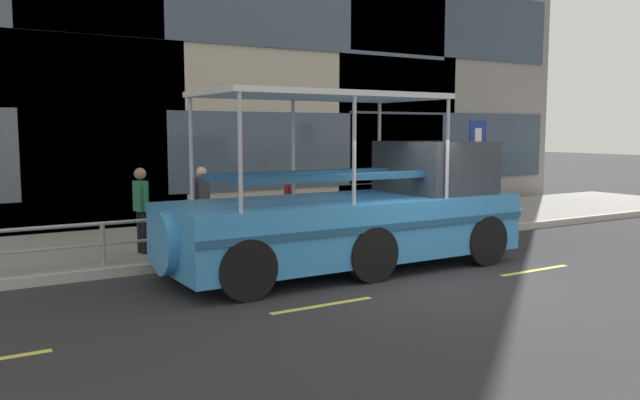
# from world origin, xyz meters

# --- Properties ---
(ground_plane) EXTENTS (120.00, 120.00, 0.00)m
(ground_plane) POSITION_xyz_m (0.00, 0.00, 0.00)
(ground_plane) COLOR #2B2B2D
(sidewalk) EXTENTS (32.00, 4.80, 0.18)m
(sidewalk) POSITION_xyz_m (0.00, 5.60, 0.09)
(sidewalk) COLOR gray
(sidewalk) RESTS_ON ground_plane
(curb_edge) EXTENTS (32.00, 0.18, 0.18)m
(curb_edge) POSITION_xyz_m (0.00, 3.11, 0.09)
(curb_edge) COLOR #B2ADA3
(curb_edge) RESTS_ON ground_plane
(lane_centreline) EXTENTS (25.80, 0.12, 0.01)m
(lane_centreline) POSITION_xyz_m (-0.00, -0.56, 0.00)
(lane_centreline) COLOR #DBD64C
(lane_centreline) RESTS_ON ground_plane
(curb_guardrail) EXTENTS (11.45, 0.09, 0.81)m
(curb_guardrail) POSITION_xyz_m (-0.96, 3.45, 0.73)
(curb_guardrail) COLOR gray
(curb_guardrail) RESTS_ON sidewalk
(parking_sign) EXTENTS (0.60, 0.12, 2.76)m
(parking_sign) POSITION_xyz_m (5.15, 3.80, 2.05)
(parking_sign) COLOR #4C4F54
(parking_sign) RESTS_ON sidewalk
(duck_tour_boat) EXTENTS (8.69, 2.53, 3.37)m
(duck_tour_boat) POSITION_xyz_m (-0.17, 1.45, 1.07)
(duck_tour_boat) COLOR #388CD1
(duck_tour_boat) RESTS_ON ground_plane
(pedestrian_near_bow) EXTENTS (0.37, 0.40, 1.76)m
(pedestrian_near_bow) POSITION_xyz_m (3.24, 4.15, 1.24)
(pedestrian_near_bow) COLOR #47423D
(pedestrian_near_bow) RESTS_ON sidewalk
(pedestrian_mid_left) EXTENTS (0.30, 0.36, 1.50)m
(pedestrian_mid_left) POSITION_xyz_m (-0.35, 4.28, 1.09)
(pedestrian_mid_left) COLOR #1E2338
(pedestrian_mid_left) RESTS_ON sidewalk
(pedestrian_mid_right) EXTENTS (0.46, 0.29, 1.69)m
(pedestrian_mid_right) POSITION_xyz_m (-2.19, 5.00, 1.20)
(pedestrian_mid_right) COLOR #1E2338
(pedestrian_mid_right) RESTS_ON sidewalk
(pedestrian_near_stern) EXTENTS (0.25, 0.50, 1.75)m
(pedestrian_near_stern) POSITION_xyz_m (-3.81, 4.18, 1.24)
(pedestrian_near_stern) COLOR black
(pedestrian_near_stern) RESTS_ON sidewalk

